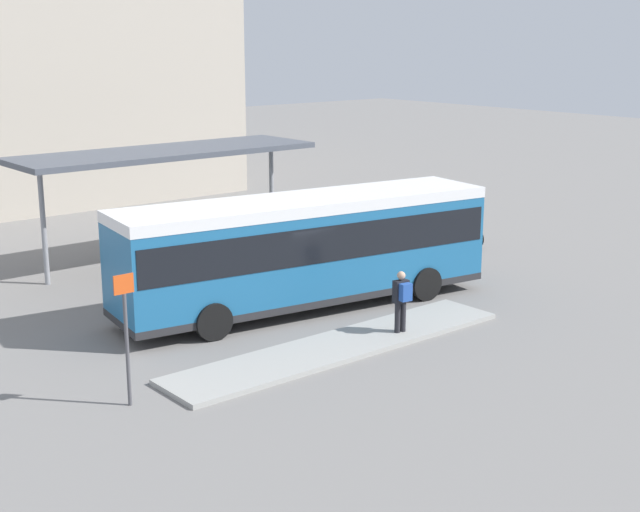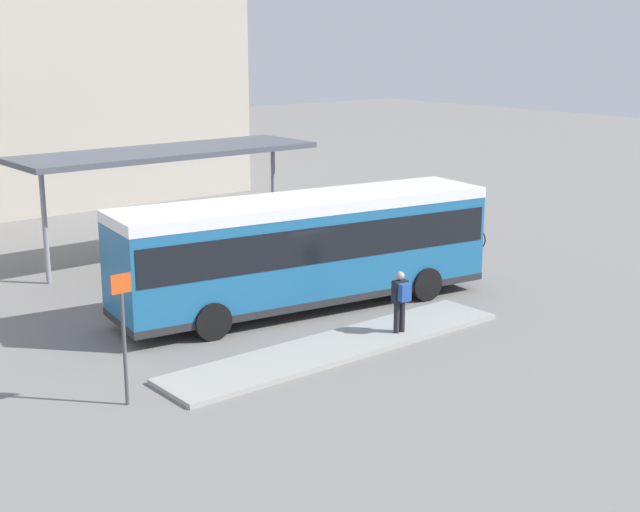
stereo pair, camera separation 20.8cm
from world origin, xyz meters
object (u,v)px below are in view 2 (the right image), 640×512
object	(u,v)px
pedestrian_waiting	(401,298)
bicycle_green	(446,234)
city_bus	(305,244)
bicycle_red	(431,231)
bicycle_blue	(466,236)
potted_planter_near_shelter	(306,239)
platform_sign	(124,333)

from	to	relation	value
pedestrian_waiting	bicycle_green	size ratio (longest dim) A/B	0.94
city_bus	bicycle_red	xyz separation A→B (m)	(8.81, 3.64, -1.47)
bicycle_blue	bicycle_red	distance (m)	1.51
bicycle_red	potted_planter_near_shelter	distance (m)	5.35
bicycle_green	potted_planter_near_shelter	bearing A→B (deg)	-100.85
pedestrian_waiting	bicycle_blue	distance (m)	10.44
bicycle_green	platform_sign	size ratio (longest dim) A/B	0.60
city_bus	pedestrian_waiting	xyz separation A→B (m)	(0.30, -3.48, -0.80)
pedestrian_waiting	potted_planter_near_shelter	size ratio (longest dim) A/B	1.21
pedestrian_waiting	potted_planter_near_shelter	distance (m)	8.54
city_bus	potted_planter_near_shelter	xyz separation A→B (m)	(3.52, 4.41, -1.15)
pedestrian_waiting	bicycle_red	size ratio (longest dim) A/B	0.97
city_bus	bicycle_green	distance (m)	9.40
city_bus	platform_sign	distance (m)	7.64
bicycle_blue	bicycle_red	bearing A→B (deg)	-174.11
bicycle_green	platform_sign	world-z (taller)	platform_sign
bicycle_green	bicycle_red	distance (m)	0.74
city_bus	platform_sign	bearing A→B (deg)	-148.70
city_bus	platform_sign	world-z (taller)	city_bus
city_bus	potted_planter_near_shelter	size ratio (longest dim) A/B	8.41
bicycle_red	bicycle_blue	bearing A→B (deg)	-177.58
bicycle_blue	bicycle_green	world-z (taller)	bicycle_blue
bicycle_green	bicycle_blue	bearing A→B (deg)	23.18
city_bus	bicycle_red	distance (m)	9.64
city_bus	pedestrian_waiting	bearing A→B (deg)	-76.58
bicycle_green	potted_planter_near_shelter	size ratio (longest dim) A/B	1.28
bicycle_green	bicycle_red	bearing A→B (deg)	-173.43
pedestrian_waiting	bicycle_green	distance (m)	10.67
bicycle_red	platform_sign	world-z (taller)	platform_sign
city_bus	bicycle_blue	world-z (taller)	city_bus
bicycle_blue	platform_sign	xyz separation A→B (m)	(-16.10, -5.12, 1.18)
city_bus	bicycle_blue	xyz separation A→B (m)	(9.07, 2.16, -1.45)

